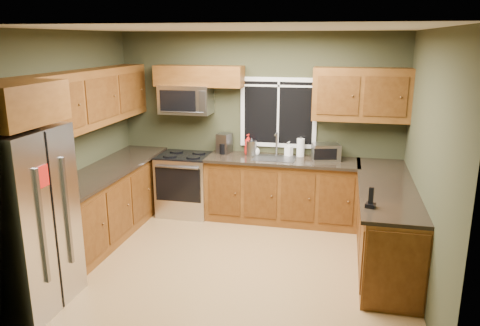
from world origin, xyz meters
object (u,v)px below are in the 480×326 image
at_px(refrigerator, 22,221).
at_px(soap_bottle_b, 289,149).
at_px(toaster_oven, 326,152).
at_px(coffee_maker, 224,144).
at_px(soap_bottle_a, 248,144).
at_px(kettle, 252,147).
at_px(soap_bottle_c, 255,150).
at_px(cordless_phone, 371,201).
at_px(range, 185,184).
at_px(paper_towel_roll, 301,147).
at_px(microwave, 186,99).

bearing_deg(refrigerator, soap_bottle_b, 53.29).
distance_m(toaster_oven, coffee_maker, 1.50).
relative_size(soap_bottle_a, soap_bottle_b, 1.42).
bearing_deg(kettle, refrigerator, -120.47).
xyz_separation_m(soap_bottle_c, cordless_phone, (1.55, -1.89, -0.02)).
relative_size(kettle, cordless_phone, 1.27).
distance_m(range, coffee_maker, 0.85).
bearing_deg(range, coffee_maker, 16.57).
bearing_deg(soap_bottle_a, kettle, -51.31).
distance_m(range, soap_bottle_b, 1.65).
distance_m(refrigerator, kettle, 3.33).
distance_m(paper_towel_roll, soap_bottle_c, 0.66).
distance_m(microwave, soap_bottle_b, 1.68).
bearing_deg(soap_bottle_c, refrigerator, -120.97).
bearing_deg(toaster_oven, soap_bottle_b, 166.31).
bearing_deg(kettle, soap_bottle_a, 128.69).
bearing_deg(refrigerator, paper_towel_roll, 51.28).
bearing_deg(kettle, soap_bottle_b, 11.30).
bearing_deg(toaster_oven, soap_bottle_a, 174.36).
xyz_separation_m(paper_towel_roll, cordless_phone, (0.90, -1.98, -0.07)).
relative_size(refrigerator, cordless_phone, 8.46).
bearing_deg(soap_bottle_a, range, -168.58).
relative_size(toaster_oven, coffee_maker, 1.45).
height_order(paper_towel_roll, soap_bottle_c, paper_towel_roll).
bearing_deg(microwave, coffee_maker, 3.34).
xyz_separation_m(soap_bottle_b, soap_bottle_c, (-0.48, -0.08, -0.02)).
bearing_deg(range, toaster_oven, 2.09).
bearing_deg(soap_bottle_b, microwave, -177.36).
distance_m(kettle, soap_bottle_c, 0.07).
relative_size(kettle, soap_bottle_c, 1.61).
relative_size(toaster_oven, soap_bottle_b, 2.06).
bearing_deg(cordless_phone, coffee_maker, 136.40).
height_order(toaster_oven, cordless_phone, toaster_oven).
bearing_deg(soap_bottle_b, cordless_phone, -61.48).
bearing_deg(cordless_phone, soap_bottle_a, 130.54).
bearing_deg(microwave, paper_towel_roll, 2.50).
bearing_deg(soap_bottle_a, soap_bottle_c, -26.70).
relative_size(toaster_oven, cordless_phone, 2.02).
bearing_deg(range, kettle, 5.76).
relative_size(soap_bottle_a, cordless_phone, 1.39).
height_order(microwave, kettle, microwave).
relative_size(microwave, cordless_phone, 3.57).
bearing_deg(paper_towel_roll, toaster_oven, -20.08).
relative_size(refrigerator, soap_bottle_c, 10.75).
height_order(kettle, soap_bottle_c, kettle).
relative_size(range, soap_bottle_c, 5.60).
bearing_deg(soap_bottle_b, soap_bottle_a, -178.20).
bearing_deg(cordless_phone, range, 145.83).
height_order(range, coffee_maker, coffee_maker).
relative_size(kettle, soap_bottle_a, 0.91).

